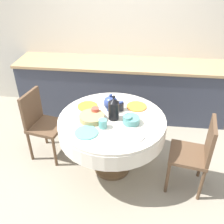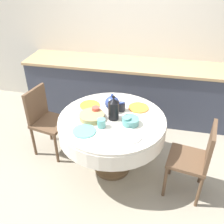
{
  "view_description": "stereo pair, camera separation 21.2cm",
  "coord_description": "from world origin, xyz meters",
  "px_view_note": "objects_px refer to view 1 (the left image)",
  "views": [
    {
      "loc": [
        0.27,
        -2.26,
        2.29
      ],
      "look_at": [
        0.0,
        0.0,
        0.84
      ],
      "focal_mm": 40.0,
      "sensor_mm": 36.0,
      "label": 1
    },
    {
      "loc": [
        0.47,
        -2.23,
        2.29
      ],
      "look_at": [
        0.0,
        0.0,
        0.84
      ],
      "focal_mm": 40.0,
      "sensor_mm": 36.0,
      "label": 2
    }
  ],
  "objects_px": {
    "chair_left": "(196,152)",
    "teapot": "(111,103)",
    "coffee_carafe": "(114,109)",
    "chair_right": "(41,121)"
  },
  "relations": [
    {
      "from": "chair_right",
      "to": "coffee_carafe",
      "type": "xyz_separation_m",
      "value": [
        0.94,
        -0.2,
        0.37
      ]
    },
    {
      "from": "coffee_carafe",
      "to": "teapot",
      "type": "bearing_deg",
      "value": 106.6
    },
    {
      "from": "chair_left",
      "to": "coffee_carafe",
      "type": "height_order",
      "value": "coffee_carafe"
    },
    {
      "from": "chair_left",
      "to": "teapot",
      "type": "relative_size",
      "value": 3.92
    },
    {
      "from": "chair_left",
      "to": "chair_right",
      "type": "distance_m",
      "value": 1.88
    },
    {
      "from": "chair_right",
      "to": "teapot",
      "type": "bearing_deg",
      "value": 100.03
    },
    {
      "from": "coffee_carafe",
      "to": "teapot",
      "type": "distance_m",
      "value": 0.18
    },
    {
      "from": "coffee_carafe",
      "to": "teapot",
      "type": "height_order",
      "value": "coffee_carafe"
    },
    {
      "from": "coffee_carafe",
      "to": "teapot",
      "type": "relative_size",
      "value": 1.26
    },
    {
      "from": "chair_left",
      "to": "coffee_carafe",
      "type": "bearing_deg",
      "value": 90.16
    }
  ]
}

